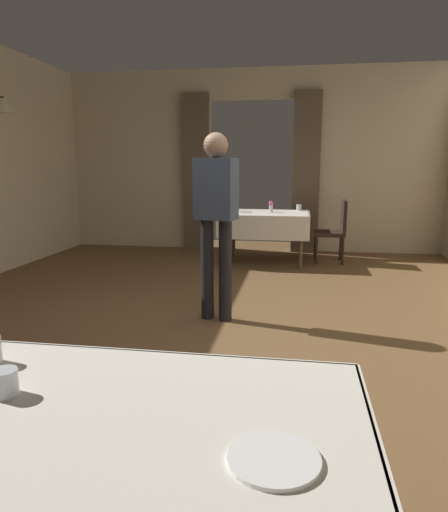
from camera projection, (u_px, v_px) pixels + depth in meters
ground at (200, 331)px, 4.09m from camera, size 10.08×10.08×0.00m
wall_back at (251, 160)px, 7.85m from camera, size 6.40×0.27×3.00m
dining_table_near at (96, 442)px, 1.32m from camera, size 1.55×0.93×0.75m
dining_table_mid at (265, 219)px, 6.94m from camera, size 1.30×1.07×0.75m
chair_mid_right at (335, 228)px, 6.92m from camera, size 0.44×0.44×0.93m
glass_near_b at (4, 383)px, 1.40m from camera, size 0.08×0.08×0.08m
plate_near_c at (274, 459)px, 1.09m from camera, size 0.22×0.22×0.01m
flower_vase_mid at (271, 206)px, 6.88m from camera, size 0.07×0.07×0.17m
glass_mid_b at (299, 207)px, 7.17m from camera, size 0.08×0.08×0.09m
plate_mid_c at (245, 212)px, 6.91m from camera, size 0.22×0.22×0.01m
person_waiter_by_doorway at (216, 211)px, 4.22m from camera, size 0.40×0.29×1.72m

